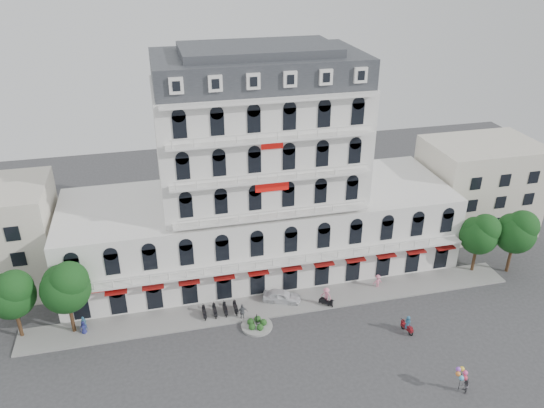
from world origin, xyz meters
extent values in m
plane|color=#38383A|center=(0.00, 0.00, 0.00)|extent=(120.00, 120.00, 0.00)
cube|color=gray|center=(0.00, 9.00, 0.08)|extent=(53.00, 4.00, 0.16)
cube|color=silver|center=(0.00, 18.00, 4.50)|extent=(45.00, 14.00, 9.00)
cube|color=silver|center=(0.00, 18.00, 15.50)|extent=(22.00, 12.00, 13.00)
cube|color=#2D3035|center=(0.00, 18.00, 23.50)|extent=(21.56, 11.76, 3.00)
cube|color=#2D3035|center=(0.00, 18.00, 25.40)|extent=(15.84, 8.64, 0.80)
cube|color=maroon|center=(0.00, 10.50, 3.50)|extent=(40.50, 1.00, 0.15)
cube|color=red|center=(0.00, 11.88, 13.00)|extent=(3.50, 0.10, 1.40)
cube|color=beige|center=(30.00, 20.00, 6.00)|extent=(14.00, 10.00, 12.00)
cylinder|color=gray|center=(-3.00, 6.00, 0.12)|extent=(3.20, 3.20, 0.24)
cylinder|color=black|center=(-3.00, 6.00, 0.90)|extent=(0.08, 0.08, 1.40)
sphere|color=#18491B|center=(-2.30, 6.00, 0.45)|extent=(0.70, 0.70, 0.70)
sphere|color=#18491B|center=(-2.78, 6.66, 0.45)|extent=(0.70, 0.70, 0.70)
sphere|color=#18491B|center=(-3.56, 6.42, 0.45)|extent=(0.70, 0.70, 0.70)
sphere|color=#18491B|center=(-3.57, 5.60, 0.45)|extent=(0.70, 0.70, 0.70)
sphere|color=#18491B|center=(-2.80, 5.33, 0.45)|extent=(0.70, 0.70, 0.70)
cylinder|color=#382314|center=(-26.00, 10.00, 1.76)|extent=(0.36, 0.36, 3.52)
sphere|color=black|center=(-26.00, 10.00, 4.96)|extent=(4.48, 4.48, 4.48)
sphere|color=black|center=(-25.50, 9.70, 6.00)|extent=(3.52, 3.52, 3.52)
sphere|color=black|center=(-26.40, 10.30, 5.60)|extent=(3.20, 3.20, 3.20)
cylinder|color=#382314|center=(-21.00, 9.50, 1.87)|extent=(0.36, 0.36, 3.74)
sphere|color=black|center=(-21.00, 9.50, 5.27)|extent=(4.76, 4.76, 4.76)
sphere|color=black|center=(-20.50, 9.20, 6.38)|extent=(3.74, 3.74, 3.74)
sphere|color=black|center=(-21.40, 9.80, 5.95)|extent=(3.40, 3.40, 3.40)
cylinder|color=#382314|center=(24.00, 10.00, 1.72)|extent=(0.36, 0.36, 3.43)
sphere|color=black|center=(24.00, 10.00, 4.84)|extent=(4.37, 4.37, 4.37)
sphere|color=black|center=(24.50, 9.70, 5.85)|extent=(3.43, 3.43, 3.43)
sphere|color=black|center=(23.60, 10.30, 5.46)|extent=(3.12, 3.12, 3.12)
cylinder|color=#382314|center=(28.00, 9.00, 1.83)|extent=(0.36, 0.36, 3.65)
sphere|color=black|center=(28.00, 9.00, 5.15)|extent=(4.65, 4.65, 4.65)
sphere|color=black|center=(28.50, 8.70, 6.23)|extent=(3.65, 3.65, 3.65)
sphere|color=black|center=(27.60, 9.30, 5.81)|extent=(3.32, 3.32, 3.32)
imported|color=white|center=(0.51, 9.50, 0.70)|extent=(4.45, 3.05, 1.41)
cube|color=maroon|center=(11.50, 1.75, 0.55)|extent=(0.76, 1.54, 0.35)
torus|color=black|center=(11.35, 2.28, 0.28)|extent=(0.29, 0.61, 0.60)
torus|color=black|center=(11.66, 1.22, 0.28)|extent=(0.29, 0.61, 0.60)
imported|color=#2B5E82|center=(11.50, 1.75, 1.20)|extent=(0.66, 0.83, 1.49)
cube|color=black|center=(4.91, 7.63, 0.55)|extent=(1.33, 1.28, 0.35)
torus|color=black|center=(5.31, 7.25, 0.28)|extent=(0.52, 0.50, 0.60)
torus|color=black|center=(4.51, 8.00, 0.28)|extent=(0.52, 0.50, 0.60)
imported|color=pink|center=(4.91, 7.63, 1.40)|extent=(1.37, 1.35, 1.89)
imported|color=navy|center=(-20.00, 8.96, 0.77)|extent=(0.85, 0.67, 1.54)
imported|color=slate|center=(-4.19, 7.55, 0.93)|extent=(1.09, 0.47, 1.85)
imported|color=pink|center=(11.67, 9.50, 0.83)|extent=(1.15, 0.75, 1.66)
imported|color=#265474|center=(-20.00, 9.50, 0.85)|extent=(0.74, 0.68, 1.69)
imported|color=#5C5A62|center=(12.82, -6.69, 0.78)|extent=(0.83, 0.92, 1.56)
cylinder|color=black|center=(12.42, -6.39, 1.00)|extent=(0.04, 0.04, 2.00)
sphere|color=#E54C99|center=(12.77, -6.39, 2.00)|extent=(0.44, 0.44, 0.44)
sphere|color=yellow|center=(12.60, -6.09, 2.21)|extent=(0.44, 0.44, 0.44)
sphere|color=#994CD8|center=(12.24, -6.09, 2.23)|extent=(0.44, 0.44, 0.44)
sphere|color=orange|center=(12.07, -6.39, 2.04)|extent=(0.44, 0.44, 0.44)
sphere|color=#4CB2E5|center=(12.25, -6.70, 1.81)|extent=(0.44, 0.44, 0.44)
sphere|color=#D8334C|center=(12.60, -6.69, 1.76)|extent=(0.44, 0.44, 0.44)
camera|label=1|loc=(-11.37, -35.71, 35.57)|focal=35.00mm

